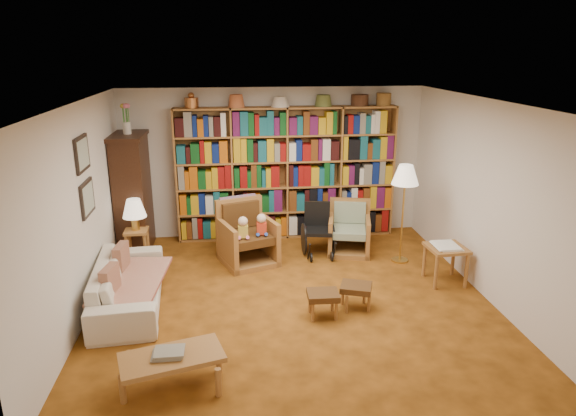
{
  "coord_description": "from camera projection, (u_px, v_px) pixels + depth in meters",
  "views": [
    {
      "loc": [
        -0.75,
        -5.94,
        3.09
      ],
      "look_at": [
        0.02,
        0.6,
        1.04
      ],
      "focal_mm": 32.0,
      "sensor_mm": 36.0,
      "label": 1
    }
  ],
  "objects": [
    {
      "name": "armchair_leather",
      "position": [
        248.0,
        236.0,
        7.73
      ],
      "size": [
        1.0,
        1.0,
        0.95
      ],
      "color": "#9C6630",
      "rests_on": "floor"
    },
    {
      "name": "sofa",
      "position": [
        128.0,
        284.0,
        6.4
      ],
      "size": [
        2.01,
        0.91,
        0.57
      ],
      "primitive_type": "imported",
      "rotation": [
        0.0,
        0.0,
        1.65
      ],
      "color": "beige",
      "rests_on": "floor"
    },
    {
      "name": "ceiling",
      "position": [
        292.0,
        102.0,
        5.89
      ],
      "size": [
        5.0,
        5.0,
        0.0
      ],
      "primitive_type": "plane",
      "rotation": [
        3.14,
        0.0,
        0.0
      ],
      "color": "silver",
      "rests_on": "wall_back"
    },
    {
      "name": "framed_pictures",
      "position": [
        85.0,
        176.0,
        6.16
      ],
      "size": [
        0.03,
        0.52,
        0.97
      ],
      "color": "black",
      "rests_on": "wall_left"
    },
    {
      "name": "side_table_lamp",
      "position": [
        137.0,
        240.0,
        7.63
      ],
      "size": [
        0.34,
        0.34,
        0.53
      ],
      "color": "#9C6630",
      "rests_on": "floor"
    },
    {
      "name": "sofa_throw",
      "position": [
        132.0,
        282.0,
        6.4
      ],
      "size": [
        0.86,
        1.45,
        0.04
      ],
      "primitive_type": "cube",
      "rotation": [
        0.0,
        0.0,
        -0.09
      ],
      "color": "beige",
      "rests_on": "sofa"
    },
    {
      "name": "bookshelf",
      "position": [
        287.0,
        169.0,
        8.52
      ],
      "size": [
        3.6,
        0.3,
        2.42
      ],
      "color": "#9C6630",
      "rests_on": "floor"
    },
    {
      "name": "footstool_a",
      "position": [
        323.0,
        297.0,
        6.12
      ],
      "size": [
        0.38,
        0.33,
        0.32
      ],
      "color": "#492C13",
      "rests_on": "floor"
    },
    {
      "name": "side_table_papers",
      "position": [
        446.0,
        252.0,
        6.98
      ],
      "size": [
        0.53,
        0.53,
        0.55
      ],
      "color": "#9C6630",
      "rests_on": "floor"
    },
    {
      "name": "coffee_table",
      "position": [
        172.0,
        359.0,
        4.82
      ],
      "size": [
        1.04,
        0.71,
        0.39
      ],
      "color": "#9C6630",
      "rests_on": "floor"
    },
    {
      "name": "cushion_right",
      "position": [
        110.0,
        284.0,
        6.01
      ],
      "size": [
        0.18,
        0.37,
        0.36
      ],
      "primitive_type": "cube",
      "rotation": [
        0.0,
        0.0,
        -0.18
      ],
      "color": "maroon",
      "rests_on": "sofa"
    },
    {
      "name": "armchair_sage",
      "position": [
        348.0,
        232.0,
        8.14
      ],
      "size": [
        0.8,
        0.81,
        0.8
      ],
      "color": "#9C6630",
      "rests_on": "floor"
    },
    {
      "name": "wall_left",
      "position": [
        80.0,
        214.0,
        5.99
      ],
      "size": [
        0.0,
        5.0,
        5.0
      ],
      "primitive_type": "plane",
      "rotation": [
        1.57,
        0.0,
        1.57
      ],
      "color": "silver",
      "rests_on": "floor"
    },
    {
      "name": "wall_back",
      "position": [
        274.0,
        163.0,
        8.64
      ],
      "size": [
        5.0,
        0.0,
        5.0
      ],
      "primitive_type": "plane",
      "rotation": [
        1.57,
        0.0,
        0.0
      ],
      "color": "silver",
      "rests_on": "floor"
    },
    {
      "name": "table_lamp",
      "position": [
        134.0,
        209.0,
        7.49
      ],
      "size": [
        0.35,
        0.35,
        0.47
      ],
      "color": "gold",
      "rests_on": "side_table_lamp"
    },
    {
      "name": "footstool_b",
      "position": [
        356.0,
        289.0,
        6.32
      ],
      "size": [
        0.46,
        0.42,
        0.32
      ],
      "color": "#492C13",
      "rests_on": "floor"
    },
    {
      "name": "wall_front",
      "position": [
        333.0,
        302.0,
        3.89
      ],
      "size": [
        5.0,
        0.0,
        5.0
      ],
      "primitive_type": "plane",
      "rotation": [
        -1.57,
        0.0,
        0.0
      ],
      "color": "silver",
      "rests_on": "floor"
    },
    {
      "name": "curio_cabinet",
      "position": [
        133.0,
        192.0,
        8.0
      ],
      "size": [
        0.5,
        0.95,
        2.4
      ],
      "color": "#331B0D",
      "rests_on": "floor"
    },
    {
      "name": "floor_lamp",
      "position": [
        405.0,
        179.0,
        7.43
      ],
      "size": [
        0.4,
        0.4,
        1.49
      ],
      "color": "gold",
      "rests_on": "floor"
    },
    {
      "name": "wall_right",
      "position": [
        486.0,
        199.0,
        6.54
      ],
      "size": [
        0.0,
        5.0,
        5.0
      ],
      "primitive_type": "plane",
      "rotation": [
        1.57,
        0.0,
        -1.57
      ],
      "color": "silver",
      "rests_on": "floor"
    },
    {
      "name": "cushion_left",
      "position": [
        122.0,
        261.0,
        6.67
      ],
      "size": [
        0.15,
        0.37,
        0.36
      ],
      "primitive_type": "cube",
      "rotation": [
        0.0,
        0.0,
        -0.11
      ],
      "color": "maroon",
      "rests_on": "sofa"
    },
    {
      "name": "wheelchair",
      "position": [
        318.0,
        231.0,
        7.99
      ],
      "size": [
        0.47,
        0.66,
        0.82
      ],
      "color": "black",
      "rests_on": "floor"
    },
    {
      "name": "floor",
      "position": [
        292.0,
        298.0,
        6.64
      ],
      "size": [
        5.0,
        5.0,
        0.0
      ],
      "primitive_type": "plane",
      "color": "#9A5617",
      "rests_on": "ground"
    }
  ]
}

